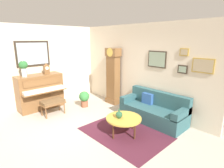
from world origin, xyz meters
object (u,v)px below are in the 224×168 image
object	(u,v)px
potted_plant	(84,98)
mantel_clock	(46,69)
piano	(40,92)
grandfather_clock	(113,78)
couch	(154,110)
piano_bench	(53,102)
green_jug	(119,115)
flower_vase	(23,67)
coffee_table	(124,119)

from	to	relation	value
potted_plant	mantel_clock	bearing A→B (deg)	-135.89
potted_plant	piano	bearing A→B (deg)	-128.08
grandfather_clock	potted_plant	distance (m)	1.26
couch	mantel_clock	xyz separation A→B (m)	(-3.20, -1.73, 1.03)
piano	piano_bench	distance (m)	0.83
piano	green_jug	xyz separation A→B (m)	(3.06, 0.71, -0.07)
piano_bench	flower_vase	bearing A→B (deg)	-148.94
grandfather_clock	coffee_table	bearing A→B (deg)	-36.74
piano	green_jug	distance (m)	3.14
grandfather_clock	couch	distance (m)	2.01
couch	flower_vase	size ratio (longest dim) A/B	3.28
green_jug	potted_plant	xyz separation A→B (m)	(-2.15, 0.45, -0.20)
piano_bench	flower_vase	world-z (taller)	flower_vase
piano	couch	size ratio (longest dim) A/B	0.76
grandfather_clock	potted_plant	bearing A→B (deg)	-111.77
piano_bench	mantel_clock	xyz separation A→B (m)	(-0.80, 0.23, 0.94)
flower_vase	grandfather_clock	bearing A→B (deg)	63.33
coffee_table	mantel_clock	distance (m)	3.31
piano	piano_bench	xyz separation A→B (m)	(0.81, 0.05, -0.19)
flower_vase	mantel_clock	bearing A→B (deg)	89.96
potted_plant	grandfather_clock	bearing A→B (deg)	68.23
coffee_table	flower_vase	bearing A→B (deg)	-158.20
flower_vase	couch	bearing A→B (deg)	37.39
coffee_table	green_jug	world-z (taller)	green_jug
couch	flower_vase	xyz separation A→B (m)	(-3.20, -2.45, 1.18)
piano	green_jug	size ratio (longest dim) A/B	6.00
mantel_clock	flower_vase	world-z (taller)	flower_vase
flower_vase	potted_plant	world-z (taller)	flower_vase
couch	mantel_clock	size ratio (longest dim) A/B	5.00
grandfather_clock	green_jug	world-z (taller)	grandfather_clock
piano_bench	flower_vase	distance (m)	1.43
coffee_table	mantel_clock	size ratio (longest dim) A/B	2.32
grandfather_clock	potted_plant	size ratio (longest dim) A/B	3.62
piano	couch	distance (m)	3.79
couch	potted_plant	size ratio (longest dim) A/B	3.39
couch	piano_bench	bearing A→B (deg)	-140.70
coffee_table	flower_vase	distance (m)	3.54
piano	coffee_table	distance (m)	3.24
coffee_table	potted_plant	world-z (taller)	potted_plant
grandfather_clock	mantel_clock	distance (m)	2.33
coffee_table	green_jug	xyz separation A→B (m)	(-0.07, -0.10, 0.12)
piano_bench	coffee_table	bearing A→B (deg)	18.26
piano	potted_plant	bearing A→B (deg)	51.92
piano_bench	flower_vase	xyz separation A→B (m)	(-0.80, -0.48, 1.08)
piano	flower_vase	world-z (taller)	flower_vase
flower_vase	piano_bench	bearing A→B (deg)	31.06
piano	flower_vase	size ratio (longest dim) A/B	2.48
mantel_clock	green_jug	world-z (taller)	mantel_clock
grandfather_clock	couch	xyz separation A→B (m)	(1.89, -0.16, -0.65)
piano_bench	green_jug	distance (m)	2.36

